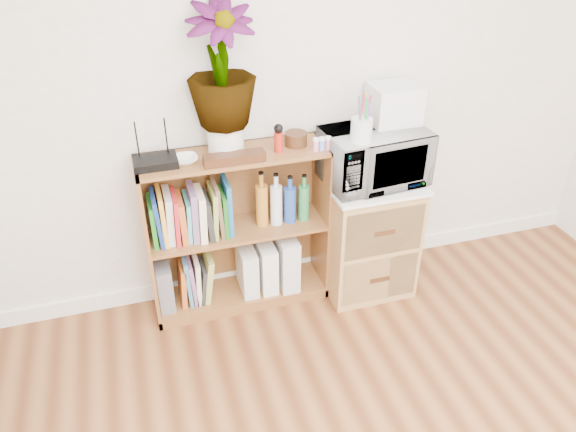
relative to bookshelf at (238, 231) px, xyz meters
name	(u,v)px	position (x,y,z in m)	size (l,w,h in m)	color
skirting_board	(290,267)	(0.35, 0.14, -0.42)	(4.00, 0.02, 0.10)	white
bookshelf	(238,231)	(0.00, 0.00, 0.00)	(1.00, 0.30, 0.95)	brown
wicker_unit	(366,235)	(0.75, -0.08, -0.12)	(0.50, 0.45, 0.70)	#9E7542
microwave	(374,156)	(0.75, -0.08, 0.39)	(0.54, 0.36, 0.30)	silver
pen_cup	(361,130)	(0.62, -0.18, 0.60)	(0.11, 0.11, 0.12)	silver
small_appliance	(394,104)	(0.88, 0.00, 0.65)	(0.26, 0.22, 0.20)	silver
router	(155,162)	(-0.39, -0.02, 0.49)	(0.21, 0.15, 0.04)	black
white_bowl	(185,160)	(-0.25, -0.03, 0.49)	(0.13, 0.13, 0.03)	white
plant_pot	(226,139)	(-0.03, 0.02, 0.55)	(0.18, 0.18, 0.15)	silver
potted_plant	(221,66)	(-0.03, 0.02, 0.93)	(0.33, 0.33, 0.59)	#326629
trinket_box	(234,158)	(-0.02, -0.10, 0.50)	(0.31, 0.08, 0.05)	#37200F
kokeshi_doll	(279,142)	(0.23, -0.04, 0.53)	(0.05, 0.05, 0.10)	#AF2115
wooden_bowl	(296,139)	(0.34, 0.01, 0.51)	(0.12, 0.12, 0.07)	#3A2510
paint_jars	(322,145)	(0.45, -0.09, 0.51)	(0.12, 0.04, 0.06)	pink
file_box	(164,283)	(-0.44, 0.00, -0.27)	(0.08, 0.22, 0.28)	slate
magazine_holder_left	(247,269)	(0.04, -0.01, -0.26)	(0.09, 0.23, 0.29)	silver
magazine_holder_mid	(266,265)	(0.15, -0.01, -0.26)	(0.09, 0.24, 0.29)	white
magazine_holder_right	(285,258)	(0.27, -0.01, -0.24)	(0.11, 0.27, 0.33)	silver
cookbooks	(191,214)	(-0.25, 0.00, 0.16)	(0.42, 0.20, 0.30)	#238323
liquor_bottles	(280,198)	(0.25, 0.00, 0.17)	(0.30, 0.07, 0.32)	#B97422
lower_books	(195,278)	(-0.26, 0.00, -0.27)	(0.20, 0.19, 0.29)	#C35B22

